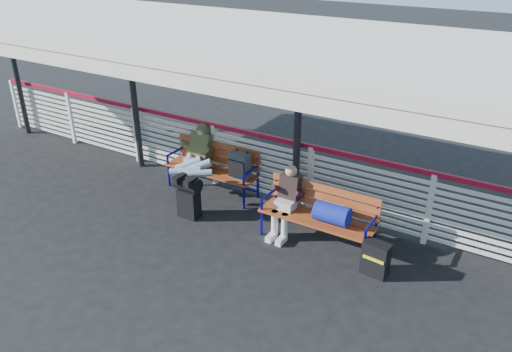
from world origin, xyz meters
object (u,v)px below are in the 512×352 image
Objects in this scene: companion_person at (286,200)px; bench_left at (222,164)px; suitcase_side at (376,259)px; bench_right at (325,212)px; traveler_man at (194,163)px; luggage_stack at (188,195)px.

bench_left is at bearing 160.07° from companion_person.
suitcase_side is (1.60, -0.30, -0.34)m from companion_person.
bench_right is 1.04m from suitcase_side.
bench_right is at bearing 167.48° from suitcase_side.
suitcase_side is at bearing -18.37° from bench_right.
traveler_man is at bearing -136.90° from bench_left.
suitcase_side is (3.25, 0.10, -0.15)m from luggage_stack.
bench_right is at bearing -4.98° from traveler_man.
companion_person is 2.21× the size of suitcase_side.
bench_left reaches higher than luggage_stack.
companion_person is 1.66m from suitcase_side.
bench_left is at bearing 165.87° from bench_right.
bench_left is at bearing 88.61° from luggage_stack.
bench_left is 2.36m from bench_right.
bench_right is at bearing 9.79° from luggage_stack.
traveler_man is at bearing 175.02° from bench_right.
bench_right is 0.66m from companion_person.
companion_person is at bearing -19.93° from bench_left.
traveler_man reaches higher than bench_left.
luggage_stack is 0.78m from traveler_man.
companion_person is (1.63, -0.59, -0.01)m from bench_left.
bench_right reaches higher than suitcase_side.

